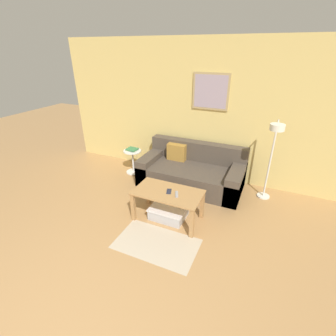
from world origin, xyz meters
TOP-DOWN VIEW (x-y plane):
  - wall_back at (0.00, 3.78)m, footprint 5.60×0.09m
  - area_rug at (0.27, 1.59)m, footprint 1.09×0.65m
  - couch at (0.16, 3.30)m, footprint 1.88×0.92m
  - coffee_table at (0.19, 2.15)m, footprint 1.00×0.55m
  - storage_bin at (0.18, 2.19)m, footprint 0.54×0.44m
  - floor_lamp at (1.47, 3.20)m, footprint 0.22×0.51m
  - side_table at (-1.11, 3.27)m, footprint 0.36×0.36m
  - book_stack at (-1.12, 3.28)m, footprint 0.22×0.19m
  - remote_control at (0.33, 2.13)m, footprint 0.10×0.15m
  - cell_phone at (0.20, 2.16)m, footprint 0.11×0.15m

SIDE VIEW (x-z plane):
  - area_rug at x=0.27m, z-range 0.00..0.01m
  - storage_bin at x=0.18m, z-range 0.00..0.18m
  - couch at x=0.16m, z-range -0.12..0.64m
  - side_table at x=-1.11m, z-range 0.05..0.54m
  - coffee_table at x=0.19m, z-range 0.15..0.62m
  - cell_phone at x=0.20m, z-range 0.48..0.48m
  - remote_control at x=0.33m, z-range 0.48..0.50m
  - book_stack at x=-1.12m, z-range 0.49..0.53m
  - floor_lamp at x=1.47m, z-range 0.33..1.72m
  - wall_back at x=0.00m, z-range 0.01..2.56m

